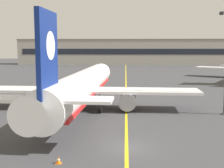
{
  "coord_description": "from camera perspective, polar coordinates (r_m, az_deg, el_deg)",
  "views": [
    {
      "loc": [
        -0.12,
        -24.5,
        8.62
      ],
      "look_at": [
        -1.8,
        11.92,
        4.07
      ],
      "focal_mm": 47.18,
      "sensor_mm": 36.0,
      "label": 1
    }
  ],
  "objects": [
    {
      "name": "airliner_foreground",
      "position": [
        40.69,
        -5.67,
        -0.33
      ],
      "size": [
        32.17,
        41.5,
        11.65
      ],
      "color": "white",
      "rests_on": "ground"
    },
    {
      "name": "terminal_building",
      "position": [
        150.36,
        6.53,
        6.21
      ],
      "size": [
        127.77,
        12.4,
        12.73
      ],
      "color": "#9E998E",
      "rests_on": "ground"
    },
    {
      "name": "safety_cone_by_nose_gear",
      "position": [
        56.42,
        -2.48,
        -1.41
      ],
      "size": [
        0.44,
        0.44,
        0.55
      ],
      "color": "orange",
      "rests_on": "ground"
    },
    {
      "name": "taxiway_centreline",
      "position": [
        55.18,
        2.74,
        -1.88
      ],
      "size": [
        0.93,
        180.0,
        0.01
      ],
      "primitive_type": "cube",
      "rotation": [
        0.0,
        0.0,
        -0.0
      ],
      "color": "yellow",
      "rests_on": "ground"
    },
    {
      "name": "ground_plane",
      "position": [
        25.98,
        2.83,
        -12.27
      ],
      "size": [
        400.0,
        400.0,
        0.0
      ],
      "primitive_type": "plane",
      "color": "#3D3D3F"
    },
    {
      "name": "safety_cone_by_tail",
      "position": [
        23.01,
        -10.33,
        -14.31
      ],
      "size": [
        0.44,
        0.44,
        0.55
      ],
      "color": "orange",
      "rests_on": "ground"
    }
  ]
}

